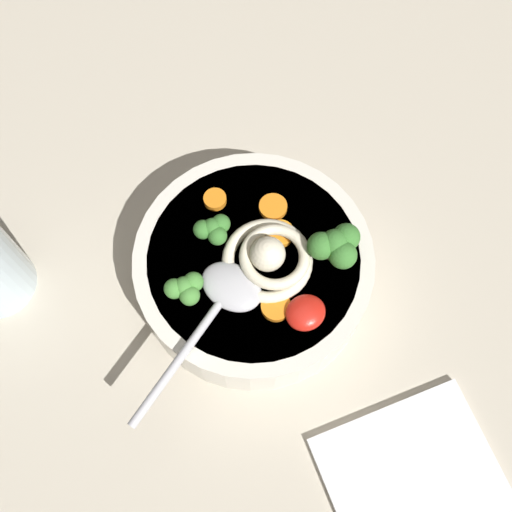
# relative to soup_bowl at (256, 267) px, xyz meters

# --- Properties ---
(table_slab) EXTENTS (1.17, 1.17, 0.04)m
(table_slab) POSITION_rel_soup_bowl_xyz_m (-0.00, 0.01, -0.05)
(table_slab) COLOR #BCB29E
(table_slab) RESTS_ON ground
(soup_bowl) EXTENTS (0.23, 0.23, 0.06)m
(soup_bowl) POSITION_rel_soup_bowl_xyz_m (0.00, 0.00, 0.00)
(soup_bowl) COLOR silver
(soup_bowl) RESTS_ON table_slab
(noodle_pile) EXTENTS (0.09, 0.09, 0.04)m
(noodle_pile) POSITION_rel_soup_bowl_xyz_m (0.01, -0.01, 0.04)
(noodle_pile) COLOR beige
(noodle_pile) RESTS_ON soup_bowl
(soup_spoon) EXTENTS (0.17, 0.10, 0.02)m
(soup_spoon) POSITION_rel_soup_bowl_xyz_m (-0.05, -0.02, 0.04)
(soup_spoon) COLOR #B7B7BC
(soup_spoon) RESTS_ON soup_bowl
(chili_sauce_dollop) EXTENTS (0.04, 0.03, 0.02)m
(chili_sauce_dollop) POSITION_rel_soup_bowl_xyz_m (0.01, -0.07, 0.04)
(chili_sauce_dollop) COLOR red
(chili_sauce_dollop) RESTS_ON soup_bowl
(broccoli_floret_left) EXTENTS (0.04, 0.03, 0.03)m
(broccoli_floret_left) POSITION_rel_soup_bowl_xyz_m (-0.02, 0.04, 0.05)
(broccoli_floret_left) COLOR #7A9E60
(broccoli_floret_left) RESTS_ON soup_bowl
(broccoli_floret_far) EXTENTS (0.05, 0.04, 0.04)m
(broccoli_floret_far) POSITION_rel_soup_bowl_xyz_m (0.06, -0.04, 0.05)
(broccoli_floret_far) COLOR #7A9E60
(broccoli_floret_far) RESTS_ON soup_bowl
(broccoli_floret_right) EXTENTS (0.04, 0.03, 0.03)m
(broccoli_floret_right) POSITION_rel_soup_bowl_xyz_m (-0.07, 0.00, 0.05)
(broccoli_floret_right) COLOR #7A9E60
(broccoli_floret_right) RESTS_ON soup_bowl
(carrot_slice_extra_a) EXTENTS (0.02, 0.02, 0.01)m
(carrot_slice_extra_a) POSITION_rel_soup_bowl_xyz_m (-0.01, 0.07, 0.03)
(carrot_slice_extra_a) COLOR orange
(carrot_slice_extra_a) RESTS_ON soup_bowl
(carrot_slice_front) EXTENTS (0.03, 0.03, 0.01)m
(carrot_slice_front) POSITION_rel_soup_bowl_xyz_m (-0.01, -0.05, 0.03)
(carrot_slice_front) COLOR orange
(carrot_slice_front) RESTS_ON soup_bowl
(carrot_slice_rear) EXTENTS (0.03, 0.03, 0.01)m
(carrot_slice_rear) POSITION_rel_soup_bowl_xyz_m (0.03, 0.01, 0.03)
(carrot_slice_rear) COLOR orange
(carrot_slice_rear) RESTS_ON soup_bowl
(carrot_slice_extra_b) EXTENTS (0.03, 0.03, 0.01)m
(carrot_slice_extra_b) POSITION_rel_soup_bowl_xyz_m (0.04, 0.03, 0.03)
(carrot_slice_extra_b) COLOR orange
(carrot_slice_extra_b) RESTS_ON soup_bowl
(folded_napkin) EXTENTS (0.18, 0.15, 0.01)m
(folded_napkin) POSITION_rel_soup_bowl_xyz_m (0.02, -0.24, -0.03)
(folded_napkin) COLOR white
(folded_napkin) RESTS_ON table_slab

